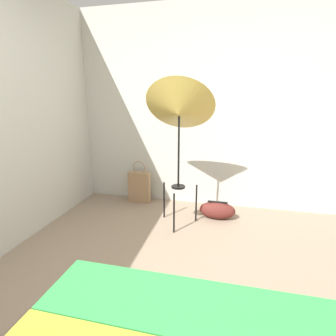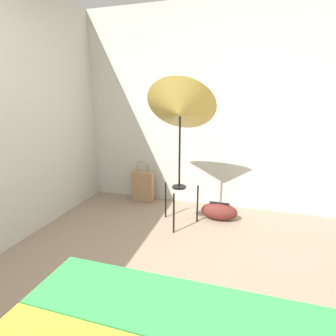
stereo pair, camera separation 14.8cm
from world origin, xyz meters
name	(u,v)px [view 1 (the left image)]	position (x,y,z in m)	size (l,w,h in m)	color
wall_back	(207,110)	(0.00, 2.35, 1.30)	(8.00, 0.05, 2.60)	beige
wall_side_left	(14,114)	(-1.74, 1.00, 1.30)	(0.05, 8.00, 2.60)	beige
photo_umbrella	(179,111)	(-0.23, 1.63, 1.32)	(0.76, 0.63, 1.66)	black
tote_bag	(139,187)	(-0.89, 2.16, 0.23)	(0.31, 0.10, 0.60)	#9E7A56
duffel_bag	(217,210)	(0.22, 1.87, 0.11)	(0.44, 0.21, 0.22)	#5B231E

